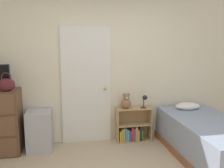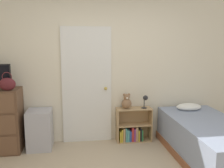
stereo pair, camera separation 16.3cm
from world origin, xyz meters
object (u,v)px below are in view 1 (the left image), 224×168
at_px(handbag, 7,85).
at_px(bed, 209,139).
at_px(bookshelf, 132,128).
at_px(teddy_bear, 126,102).
at_px(storage_bin, 39,130).
at_px(desk_lamp, 145,99).

distance_m(handbag, bed, 3.14).
bearing_deg(bed, bookshelf, 138.39).
bearing_deg(teddy_bear, bed, -38.70).
distance_m(handbag, storage_bin, 0.92).
height_order(handbag, desk_lamp, handbag).
bearing_deg(handbag, desk_lamp, 5.67).
xyz_separation_m(teddy_bear, desk_lamp, (0.32, -0.03, 0.04)).
xyz_separation_m(handbag, desk_lamp, (2.21, 0.22, -0.36)).
distance_m(handbag, teddy_bear, 1.95).
xyz_separation_m(bookshelf, teddy_bear, (-0.10, -0.00, 0.49)).
xyz_separation_m(bookshelf, desk_lamp, (0.22, -0.04, 0.54)).
relative_size(storage_bin, bed, 0.32).
distance_m(storage_bin, desk_lamp, 1.85).
distance_m(storage_bin, bed, 2.67).
relative_size(teddy_bear, bed, 0.13).
height_order(bookshelf, desk_lamp, desk_lamp).
xyz_separation_m(desk_lamp, bed, (0.76, -0.83, -0.47)).
height_order(storage_bin, teddy_bear, teddy_bear).
height_order(handbag, bed, handbag).
bearing_deg(storage_bin, bed, -16.90).
distance_m(bookshelf, desk_lamp, 0.58).
bearing_deg(storage_bin, handbag, -158.50).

